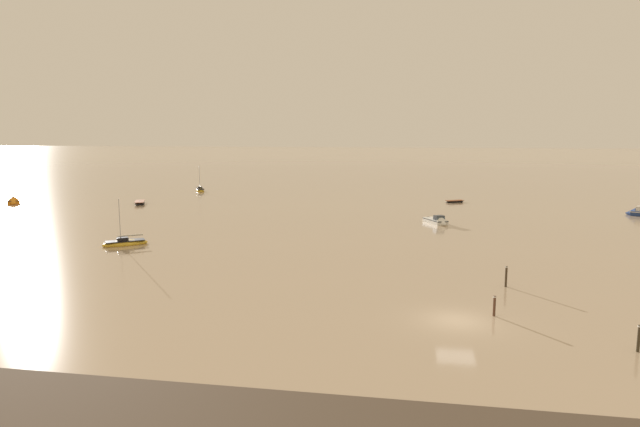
{
  "coord_description": "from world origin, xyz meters",
  "views": [
    {
      "loc": [
        -3.04,
        -36.06,
        12.36
      ],
      "look_at": [
        -16.24,
        41.64,
        0.64
      ],
      "focal_mm": 31.08,
      "sensor_mm": 36.0,
      "label": 1
    }
  ],
  "objects_px": {
    "mooring_post_left": "(494,306)",
    "mooring_post_near": "(639,339)",
    "rowboat_moored_0": "(455,202)",
    "rowboat_moored_1": "(140,203)",
    "sailboat_moored_0": "(200,190)",
    "motorboat_moored_2": "(14,202)",
    "sailboat_moored_1": "(125,243)",
    "motorboat_moored_0": "(438,222)",
    "mooring_post_right": "(506,277)"
  },
  "relations": [
    {
      "from": "mooring_post_left",
      "to": "mooring_post_near",
      "type": "bearing_deg",
      "value": -34.88
    },
    {
      "from": "rowboat_moored_0",
      "to": "rowboat_moored_1",
      "type": "height_order",
      "value": "rowboat_moored_1"
    },
    {
      "from": "sailboat_moored_0",
      "to": "rowboat_moored_1",
      "type": "bearing_deg",
      "value": 145.51
    },
    {
      "from": "sailboat_moored_0",
      "to": "motorboat_moored_2",
      "type": "height_order",
      "value": "sailboat_moored_0"
    },
    {
      "from": "sailboat_moored_1",
      "to": "mooring_post_near",
      "type": "xyz_separation_m",
      "value": [
        43.83,
        -22.64,
        0.51
      ]
    },
    {
      "from": "motorboat_moored_0",
      "to": "mooring_post_left",
      "type": "distance_m",
      "value": 37.78
    },
    {
      "from": "sailboat_moored_1",
      "to": "rowboat_moored_1",
      "type": "bearing_deg",
      "value": -101.29
    },
    {
      "from": "rowboat_moored_0",
      "to": "mooring_post_near",
      "type": "height_order",
      "value": "mooring_post_near"
    },
    {
      "from": "mooring_post_near",
      "to": "rowboat_moored_0",
      "type": "bearing_deg",
      "value": 94.76
    },
    {
      "from": "rowboat_moored_0",
      "to": "mooring_post_right",
      "type": "distance_m",
      "value": 54.01
    },
    {
      "from": "rowboat_moored_0",
      "to": "sailboat_moored_0",
      "type": "bearing_deg",
      "value": 140.15
    },
    {
      "from": "rowboat_moored_1",
      "to": "motorboat_moored_2",
      "type": "relative_size",
      "value": 0.87
    },
    {
      "from": "motorboat_moored_0",
      "to": "mooring_post_near",
      "type": "bearing_deg",
      "value": -16.08
    },
    {
      "from": "sailboat_moored_0",
      "to": "mooring_post_right",
      "type": "distance_m",
      "value": 82.22
    },
    {
      "from": "sailboat_moored_1",
      "to": "mooring_post_near",
      "type": "bearing_deg",
      "value": 116.31
    },
    {
      "from": "sailboat_moored_0",
      "to": "motorboat_moored_2",
      "type": "xyz_separation_m",
      "value": [
        -24.3,
        -24.34,
        0.02
      ]
    },
    {
      "from": "rowboat_moored_0",
      "to": "rowboat_moored_1",
      "type": "xyz_separation_m",
      "value": [
        -53.58,
        -11.26,
        0.05
      ]
    },
    {
      "from": "motorboat_moored_2",
      "to": "mooring_post_right",
      "type": "relative_size",
      "value": 2.93
    },
    {
      "from": "mooring_post_near",
      "to": "mooring_post_left",
      "type": "xyz_separation_m",
      "value": [
        -7.18,
        5.01,
        -0.08
      ]
    },
    {
      "from": "mooring_post_right",
      "to": "motorboat_moored_0",
      "type": "bearing_deg",
      "value": 97.8
    },
    {
      "from": "rowboat_moored_1",
      "to": "motorboat_moored_2",
      "type": "bearing_deg",
      "value": -105.79
    },
    {
      "from": "sailboat_moored_1",
      "to": "mooring_post_near",
      "type": "height_order",
      "value": "sailboat_moored_1"
    },
    {
      "from": "rowboat_moored_0",
      "to": "sailboat_moored_0",
      "type": "relative_size",
      "value": 0.64
    },
    {
      "from": "sailboat_moored_0",
      "to": "motorboat_moored_2",
      "type": "relative_size",
      "value": 1.01
    },
    {
      "from": "sailboat_moored_1",
      "to": "rowboat_moored_0",
      "type": "bearing_deg",
      "value": -167.43
    },
    {
      "from": "sailboat_moored_0",
      "to": "mooring_post_right",
      "type": "height_order",
      "value": "sailboat_moored_0"
    },
    {
      "from": "motorboat_moored_0",
      "to": "sailboat_moored_0",
      "type": "bearing_deg",
      "value": -154.14
    },
    {
      "from": "sailboat_moored_0",
      "to": "mooring_post_near",
      "type": "relative_size",
      "value": 3.16
    },
    {
      "from": "motorboat_moored_0",
      "to": "sailboat_moored_0",
      "type": "distance_m",
      "value": 58.27
    },
    {
      "from": "motorboat_moored_0",
      "to": "mooring_post_right",
      "type": "relative_size",
      "value": 2.63
    },
    {
      "from": "rowboat_moored_0",
      "to": "sailboat_moored_0",
      "type": "height_order",
      "value": "sailboat_moored_0"
    },
    {
      "from": "rowboat_moored_1",
      "to": "mooring_post_right",
      "type": "height_order",
      "value": "mooring_post_right"
    },
    {
      "from": "sailboat_moored_1",
      "to": "mooring_post_left",
      "type": "distance_m",
      "value": 40.67
    },
    {
      "from": "mooring_post_near",
      "to": "rowboat_moored_1",
      "type": "bearing_deg",
      "value": 136.9
    },
    {
      "from": "sailboat_moored_0",
      "to": "mooring_post_left",
      "type": "xyz_separation_m",
      "value": [
        49.55,
        -71.68,
        0.43
      ]
    },
    {
      "from": "rowboat_moored_0",
      "to": "motorboat_moored_2",
      "type": "relative_size",
      "value": 0.65
    },
    {
      "from": "sailboat_moored_1",
      "to": "motorboat_moored_0",
      "type": "bearing_deg",
      "value": 173.87
    },
    {
      "from": "sailboat_moored_0",
      "to": "motorboat_moored_0",
      "type": "bearing_deg",
      "value": -153.76
    },
    {
      "from": "sailboat_moored_0",
      "to": "mooring_post_right",
      "type": "bearing_deg",
      "value": -169.33
    },
    {
      "from": "motorboat_moored_2",
      "to": "mooring_post_near",
      "type": "height_order",
      "value": "mooring_post_near"
    },
    {
      "from": "rowboat_moored_0",
      "to": "mooring_post_left",
      "type": "distance_m",
      "value": 61.6
    },
    {
      "from": "sailboat_moored_1",
      "to": "mooring_post_right",
      "type": "height_order",
      "value": "sailboat_moored_1"
    },
    {
      "from": "sailboat_moored_1",
      "to": "mooring_post_near",
      "type": "relative_size",
      "value": 3.1
    },
    {
      "from": "sailboat_moored_1",
      "to": "motorboat_moored_2",
      "type": "bearing_deg",
      "value": -74.98
    },
    {
      "from": "motorboat_moored_2",
      "to": "mooring_post_right",
      "type": "bearing_deg",
      "value": 23.97
    },
    {
      "from": "motorboat_moored_0",
      "to": "sailboat_moored_1",
      "type": "height_order",
      "value": "sailboat_moored_1"
    },
    {
      "from": "sailboat_moored_1",
      "to": "motorboat_moored_2",
      "type": "relative_size",
      "value": 0.99
    },
    {
      "from": "mooring_post_left",
      "to": "mooring_post_right",
      "type": "relative_size",
      "value": 0.83
    },
    {
      "from": "mooring_post_near",
      "to": "mooring_post_left",
      "type": "bearing_deg",
      "value": 145.12
    },
    {
      "from": "mooring_post_right",
      "to": "rowboat_moored_0",
      "type": "bearing_deg",
      "value": 90.31
    }
  ]
}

